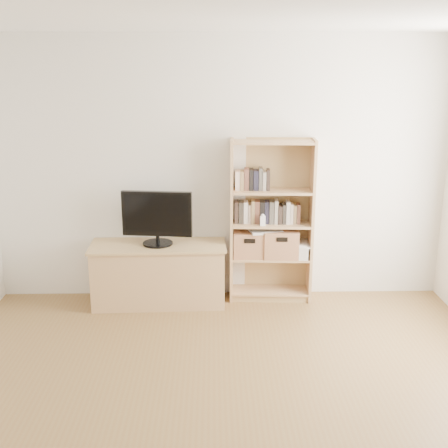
{
  "coord_description": "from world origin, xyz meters",
  "views": [
    {
      "loc": [
        -0.08,
        -2.98,
        2.3
      ],
      "look_at": [
        0.02,
        1.9,
        0.92
      ],
      "focal_mm": 45.0,
      "sensor_mm": 36.0,
      "label": 1
    }
  ],
  "objects_px": {
    "laptop": "(266,231)",
    "baby_monitor": "(263,221)",
    "television": "(157,218)",
    "basket_right": "(281,243)",
    "bookshelf": "(271,221)",
    "basket_left": "(249,244)",
    "tv_stand": "(159,275)"
  },
  "relations": [
    {
      "from": "laptop",
      "to": "baby_monitor",
      "type": "bearing_deg",
      "value": -126.66
    },
    {
      "from": "laptop",
      "to": "television",
      "type": "bearing_deg",
      "value": 174.35
    },
    {
      "from": "basket_right",
      "to": "laptop",
      "type": "height_order",
      "value": "laptop"
    },
    {
      "from": "basket_right",
      "to": "laptop",
      "type": "xyz_separation_m",
      "value": [
        -0.16,
        0.0,
        0.13
      ]
    },
    {
      "from": "television",
      "to": "baby_monitor",
      "type": "xyz_separation_m",
      "value": [
        1.02,
        0.01,
        -0.04
      ]
    },
    {
      "from": "bookshelf",
      "to": "television",
      "type": "distance_m",
      "value": 1.13
    },
    {
      "from": "basket_left",
      "to": "basket_right",
      "type": "height_order",
      "value": "basket_right"
    },
    {
      "from": "tv_stand",
      "to": "television",
      "type": "bearing_deg",
      "value": 0.0
    },
    {
      "from": "tv_stand",
      "to": "basket_right",
      "type": "xyz_separation_m",
      "value": [
        1.22,
        0.09,
        0.3
      ]
    },
    {
      "from": "television",
      "to": "laptop",
      "type": "xyz_separation_m",
      "value": [
        1.06,
        0.09,
        -0.16
      ]
    },
    {
      "from": "bookshelf",
      "to": "baby_monitor",
      "type": "xyz_separation_m",
      "value": [
        -0.09,
        -0.09,
        0.03
      ]
    },
    {
      "from": "tv_stand",
      "to": "laptop",
      "type": "height_order",
      "value": "laptop"
    },
    {
      "from": "baby_monitor",
      "to": "basket_right",
      "type": "xyz_separation_m",
      "value": [
        0.19,
        0.08,
        -0.25
      ]
    },
    {
      "from": "basket_right",
      "to": "bookshelf",
      "type": "bearing_deg",
      "value": 177.53
    },
    {
      "from": "bookshelf",
      "to": "basket_right",
      "type": "height_order",
      "value": "bookshelf"
    },
    {
      "from": "bookshelf",
      "to": "television",
      "type": "height_order",
      "value": "bookshelf"
    },
    {
      "from": "tv_stand",
      "to": "television",
      "type": "relative_size",
      "value": 1.89
    },
    {
      "from": "tv_stand",
      "to": "basket_right",
      "type": "distance_m",
      "value": 1.26
    },
    {
      "from": "television",
      "to": "laptop",
      "type": "height_order",
      "value": "television"
    },
    {
      "from": "basket_left",
      "to": "basket_right",
      "type": "bearing_deg",
      "value": -0.8
    },
    {
      "from": "television",
      "to": "baby_monitor",
      "type": "relative_size",
      "value": 7.06
    },
    {
      "from": "tv_stand",
      "to": "bookshelf",
      "type": "relative_size",
      "value": 0.79
    },
    {
      "from": "baby_monitor",
      "to": "basket_left",
      "type": "height_order",
      "value": "baby_monitor"
    },
    {
      "from": "bookshelf",
      "to": "laptop",
      "type": "relative_size",
      "value": 5.17
    },
    {
      "from": "basket_right",
      "to": "baby_monitor",
      "type": "bearing_deg",
      "value": -155.52
    },
    {
      "from": "tv_stand",
      "to": "laptop",
      "type": "bearing_deg",
      "value": 2.7
    },
    {
      "from": "bookshelf",
      "to": "laptop",
      "type": "height_order",
      "value": "bookshelf"
    },
    {
      "from": "tv_stand",
      "to": "laptop",
      "type": "xyz_separation_m",
      "value": [
        1.06,
        0.09,
        0.43
      ]
    },
    {
      "from": "bookshelf",
      "to": "basket_left",
      "type": "bearing_deg",
      "value": -178.81
    },
    {
      "from": "television",
      "to": "basket_right",
      "type": "distance_m",
      "value": 1.26
    },
    {
      "from": "baby_monitor",
      "to": "laptop",
      "type": "relative_size",
      "value": 0.31
    },
    {
      "from": "bookshelf",
      "to": "basket_right",
      "type": "xyz_separation_m",
      "value": [
        0.1,
        -0.01,
        -0.22
      ]
    }
  ]
}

